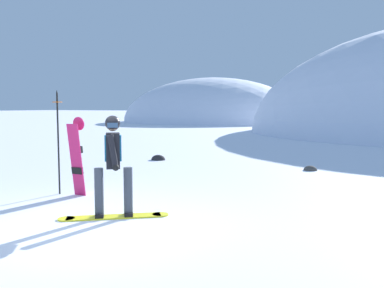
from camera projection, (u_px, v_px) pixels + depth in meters
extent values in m
plane|color=white|center=(89.00, 227.00, 6.55)|extent=(300.00, 300.00, 0.00)
ellipsoid|color=white|center=(213.00, 122.00, 50.16)|extent=(21.68, 19.51, 10.46)
cube|color=yellow|center=(114.00, 217.00, 7.08)|extent=(1.42, 1.15, 0.02)
cylinder|color=yellow|center=(160.00, 215.00, 7.22)|extent=(0.28, 0.28, 0.02)
cylinder|color=yellow|center=(66.00, 219.00, 6.94)|extent=(0.28, 0.28, 0.02)
cube|color=black|center=(129.00, 214.00, 7.12)|extent=(0.26, 0.29, 0.06)
cube|color=black|center=(100.00, 215.00, 7.03)|extent=(0.26, 0.29, 0.06)
cylinder|color=#3D424C|center=(128.00, 192.00, 7.08)|extent=(0.15, 0.15, 0.82)
cylinder|color=#3D424C|center=(99.00, 193.00, 7.00)|extent=(0.15, 0.15, 0.82)
cube|color=black|center=(113.00, 150.00, 6.98)|extent=(0.39, 0.42, 0.58)
cylinder|color=black|center=(113.00, 149.00, 7.20)|extent=(0.20, 0.19, 0.57)
cylinder|color=black|center=(113.00, 152.00, 6.75)|extent=(0.20, 0.19, 0.57)
sphere|color=black|center=(116.00, 163.00, 7.25)|extent=(0.11, 0.11, 0.11)
sphere|color=black|center=(116.00, 167.00, 6.76)|extent=(0.11, 0.11, 0.11)
cube|color=teal|center=(113.00, 148.00, 7.17)|extent=(0.33, 0.31, 0.44)
cube|color=teal|center=(113.00, 152.00, 7.28)|extent=(0.20, 0.17, 0.20)
sphere|color=tan|center=(113.00, 125.00, 6.94)|extent=(0.21, 0.21, 0.21)
sphere|color=black|center=(113.00, 123.00, 6.94)|extent=(0.25, 0.25, 0.25)
cube|color=navy|center=(113.00, 125.00, 6.81)|extent=(0.15, 0.13, 0.08)
cube|color=#D11E5B|center=(76.00, 160.00, 8.71)|extent=(0.28, 0.23, 1.51)
cylinder|color=#D11E5B|center=(79.00, 124.00, 8.73)|extent=(0.28, 0.06, 0.28)
cube|color=black|center=(77.00, 149.00, 8.72)|extent=(0.25, 0.09, 0.15)
cube|color=black|center=(77.00, 170.00, 8.76)|extent=(0.25, 0.09, 0.15)
cylinder|color=black|center=(58.00, 144.00, 8.89)|extent=(0.04, 0.04, 2.13)
cylinder|color=orange|center=(57.00, 102.00, 8.82)|extent=(0.20, 0.20, 0.02)
cone|color=black|center=(57.00, 91.00, 8.80)|extent=(0.04, 0.04, 0.08)
ellipsoid|color=#282628|center=(158.00, 160.00, 14.67)|extent=(0.51, 0.43, 0.36)
ellipsoid|color=#4C4742|center=(310.00, 170.00, 12.28)|extent=(0.40, 0.34, 0.28)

